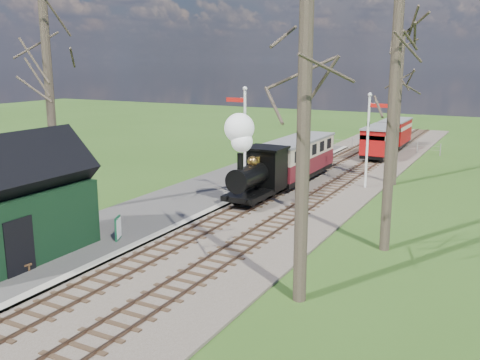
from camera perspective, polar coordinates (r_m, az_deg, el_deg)
The scene contains 19 objects.
ground at distance 17.00m, azimuth -23.87°, elevation -14.85°, with size 140.00×140.00×0.00m, color #305219.
distant_hills at distance 77.86m, azimuth 18.73°, elevation -5.79°, with size 114.40×48.00×22.02m.
ballast_bed at distance 33.71m, azimuth 8.27°, elevation -0.31°, with size 8.00×60.00×0.10m, color brown.
track_near at distance 34.15m, azimuth 6.22°, elevation -0.00°, with size 1.60×60.00×0.15m.
track_far at distance 33.30m, azimuth 10.37°, elevation -0.47°, with size 1.60×60.00×0.15m.
platform at distance 28.86m, azimuth -6.28°, elevation -2.36°, with size 5.00×44.00×0.20m, color #474442.
coping_strip at distance 27.67m, azimuth -2.33°, elevation -2.95°, with size 0.40×44.00×0.21m, color #B2AD9E.
station_shed at distance 21.72m, azimuth -23.23°, elevation -2.45°, with size 3.25×6.30×4.78m.
semaphore_near at distance 28.46m, azimuth 0.40°, elevation 4.74°, with size 1.22×0.24×6.22m.
semaphore_far at distance 32.24m, azimuth 13.61°, elevation 4.84°, with size 1.22×0.24×5.72m.
bare_trees at distance 22.13m, azimuth -1.88°, elevation 6.59°, with size 15.51×22.39×12.00m.
fence_line at distance 47.07m, azimuth 12.98°, elevation 3.79°, with size 12.60×0.08×1.00m.
locomotive at distance 28.16m, azimuth 1.56°, elevation 1.73°, with size 1.92×4.49×4.81m.
coach at distance 33.72m, azimuth 6.19°, elevation 2.45°, with size 2.24×7.69×2.36m.
red_carriage_a at distance 42.72m, azimuth 14.66°, elevation 4.03°, with size 1.96×4.86×2.07m.
red_carriage_b at distance 48.04m, azimuth 16.22°, elevation 4.86°, with size 1.96×4.86×2.07m.
sign_board at distance 22.96m, azimuth -12.88°, elevation -5.02°, with size 0.35×0.65×1.00m.
bench at distance 20.66m, azimuth -23.57°, elevation -8.10°, with size 0.91×1.53×0.84m.
person at distance 20.56m, azimuth -22.76°, elevation -7.15°, with size 0.53×0.35×1.45m, color black.
Camera 1 is at (12.32, -8.97, 7.55)m, focal length 40.00 mm.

